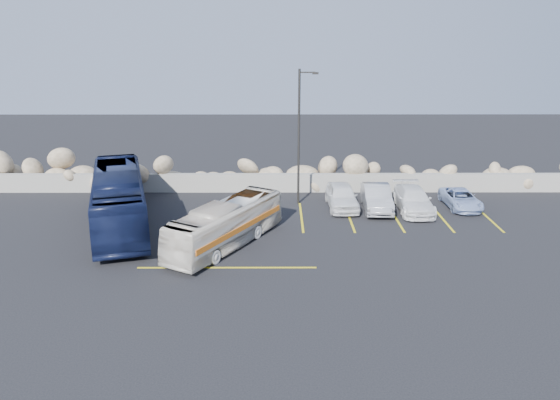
{
  "coord_description": "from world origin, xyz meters",
  "views": [
    {
      "loc": [
        1.31,
        -22.06,
        10.24
      ],
      "look_at": [
        1.38,
        4.0,
        1.96
      ],
      "focal_mm": 35.0,
      "sensor_mm": 36.0,
      "label": 1
    }
  ],
  "objects_px": {
    "vintage_bus": "(226,225)",
    "car_b": "(377,198)",
    "car_d": "(461,199)",
    "tour_coach": "(119,199)",
    "car_a": "(342,196)",
    "lamppost": "(300,134)",
    "car_c": "(413,200)"
  },
  "relations": [
    {
      "from": "car_c",
      "to": "tour_coach",
      "type": "bearing_deg",
      "value": -171.06
    },
    {
      "from": "car_d",
      "to": "lamppost",
      "type": "bearing_deg",
      "value": 173.82
    },
    {
      "from": "vintage_bus",
      "to": "car_c",
      "type": "xyz_separation_m",
      "value": [
        10.38,
        5.33,
        -0.43
      ]
    },
    {
      "from": "car_a",
      "to": "car_c",
      "type": "xyz_separation_m",
      "value": [
        4.09,
        -0.54,
        -0.05
      ]
    },
    {
      "from": "vintage_bus",
      "to": "car_d",
      "type": "relative_size",
      "value": 2.06
    },
    {
      "from": "vintage_bus",
      "to": "car_b",
      "type": "distance_m",
      "value": 10.0
    },
    {
      "from": "car_a",
      "to": "car_c",
      "type": "bearing_deg",
      "value": -9.22
    },
    {
      "from": "car_b",
      "to": "car_d",
      "type": "distance_m",
      "value": 5.08
    },
    {
      "from": "vintage_bus",
      "to": "car_b",
      "type": "xyz_separation_m",
      "value": [
        8.3,
        5.57,
        -0.37
      ]
    },
    {
      "from": "tour_coach",
      "to": "car_c",
      "type": "bearing_deg",
      "value": -7.33
    },
    {
      "from": "lamppost",
      "to": "car_b",
      "type": "distance_m",
      "value": 5.86
    },
    {
      "from": "vintage_bus",
      "to": "car_a",
      "type": "height_order",
      "value": "vintage_bus"
    },
    {
      "from": "tour_coach",
      "to": "car_a",
      "type": "height_order",
      "value": "tour_coach"
    },
    {
      "from": "car_c",
      "to": "car_b",
      "type": "bearing_deg",
      "value": 173.51
    },
    {
      "from": "vintage_bus",
      "to": "tour_coach",
      "type": "distance_m",
      "value": 6.59
    },
    {
      "from": "lamppost",
      "to": "car_c",
      "type": "bearing_deg",
      "value": -11.69
    },
    {
      "from": "lamppost",
      "to": "car_d",
      "type": "height_order",
      "value": "lamppost"
    },
    {
      "from": "car_a",
      "to": "car_d",
      "type": "xyz_separation_m",
      "value": [
        7.08,
        0.05,
        -0.19
      ]
    },
    {
      "from": "vintage_bus",
      "to": "car_b",
      "type": "bearing_deg",
      "value": 63.63
    },
    {
      "from": "vintage_bus",
      "to": "car_c",
      "type": "height_order",
      "value": "vintage_bus"
    },
    {
      "from": "car_a",
      "to": "car_d",
      "type": "distance_m",
      "value": 7.08
    },
    {
      "from": "lamppost",
      "to": "car_c",
      "type": "xyz_separation_m",
      "value": [
        6.59,
        -1.36,
        -3.63
      ]
    },
    {
      "from": "vintage_bus",
      "to": "car_b",
      "type": "relative_size",
      "value": 1.8
    },
    {
      "from": "lamppost",
      "to": "tour_coach",
      "type": "height_order",
      "value": "lamppost"
    },
    {
      "from": "lamppost",
      "to": "car_b",
      "type": "xyz_separation_m",
      "value": [
        4.5,
        -1.12,
        -3.58
      ]
    },
    {
      "from": "lamppost",
      "to": "car_b",
      "type": "height_order",
      "value": "lamppost"
    },
    {
      "from": "lamppost",
      "to": "car_c",
      "type": "height_order",
      "value": "lamppost"
    },
    {
      "from": "lamppost",
      "to": "car_c",
      "type": "distance_m",
      "value": 7.64
    },
    {
      "from": "car_d",
      "to": "vintage_bus",
      "type": "bearing_deg",
      "value": -157.67
    },
    {
      "from": "vintage_bus",
      "to": "lamppost",
      "type": "bearing_deg",
      "value": 90.17
    },
    {
      "from": "vintage_bus",
      "to": "car_a",
      "type": "bearing_deg",
      "value": 72.76
    },
    {
      "from": "tour_coach",
      "to": "car_c",
      "type": "height_order",
      "value": "tour_coach"
    }
  ]
}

